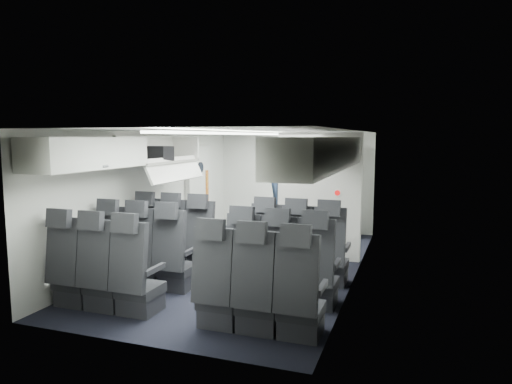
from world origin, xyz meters
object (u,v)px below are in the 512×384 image
Objects in this scene: flight_attendant at (278,205)px; carry_on_bag at (157,154)px; seat_row_front at (235,249)px; galley_unit at (336,191)px; seat_row_rear at (176,286)px; seat_row_mid at (210,265)px; boarding_door at (198,192)px.

flight_attendant is 3.55× the size of carry_on_bag.
flight_attendant is (0.05, 2.05, 0.37)m from seat_row_front.
flight_attendant is at bearing -126.84° from galley_unit.
seat_row_front and seat_row_rear have the same top height.
seat_row_rear is 3.87m from flight_attendant.
seat_row_front is 1.98m from carry_on_bag.
carry_on_bag reaches higher than flight_attendant.
flight_attendant is at bearing 89.29° from seat_row_rear.
seat_row_rear is 7.62× the size of carry_on_bag.
galley_unit reaches higher than seat_row_front.
seat_row_front is 1.00× the size of seat_row_mid.
boarding_door is at bearing 128.16° from seat_row_front.
seat_row_rear is (0.00, -1.80, 0.00)m from seat_row_front.
seat_row_front is at bearing 90.00° from seat_row_mid.
seat_row_mid is 2.97m from flight_attendant.
seat_row_mid is 7.62× the size of carry_on_bag.
carry_on_bag is at bearing 142.17° from seat_row_mid.
seat_row_mid is at bearing 172.29° from flight_attendant.
galley_unit is 1.51m from flight_attendant.
galley_unit is at bearing -43.62° from flight_attendant.
seat_row_front is at bearing 171.88° from flight_attendant.
seat_row_mid is 1.75× the size of galley_unit.
carry_on_bag is (0.23, -1.89, 0.83)m from boarding_door.
flight_attendant is (1.69, -0.04, -0.18)m from boarding_door.
galley_unit reaches higher than boarding_door.
carry_on_bag is at bearing -83.14° from boarding_door.
carry_on_bag reaches higher than seat_row_rear.
seat_row_front is 1.79× the size of boarding_door.
boarding_door is (-2.59, -1.17, 0.00)m from galley_unit.
seat_row_mid is at bearing -61.23° from boarding_door.
seat_row_rear is at bearing -90.00° from seat_row_mid.
galley_unit is at bearing 77.12° from seat_row_mid.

